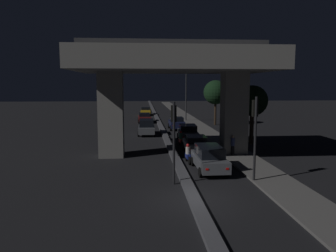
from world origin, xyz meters
name	(u,v)px	position (x,y,z in m)	size (l,w,h in m)	color
ground_plane	(193,200)	(0.00, 0.00, 0.00)	(200.00, 200.00, 0.00)	black
median_divider	(158,121)	(0.00, 35.00, 0.11)	(0.64, 126.00, 0.21)	#4C4C51
sidewalk_right	(199,126)	(5.18, 28.00, 0.07)	(2.60, 126.00, 0.14)	#5B5956
elevated_overpass	(174,70)	(0.00, 10.39, 6.85)	(15.10, 9.54, 9.17)	gray
traffic_light_left_of_median	(174,128)	(-0.72, 2.72, 3.22)	(0.30, 0.49, 4.72)	black
traffic_light_right_of_median	(255,124)	(3.98, 2.72, 3.41)	(0.30, 0.49, 5.00)	black
street_lamp	(184,90)	(4.09, 35.35, 4.87)	(2.26, 0.32, 8.27)	#2D2D30
car_grey_lead	(209,158)	(1.89, 5.34, 0.87)	(1.94, 4.45, 1.68)	#515459
car_silver_second	(196,144)	(1.95, 11.17, 0.76)	(2.08, 4.23, 1.46)	gray
car_grey_third	(188,132)	(2.16, 17.34, 0.84)	(2.13, 4.24, 1.62)	#515459
car_dark_blue_fourth	(177,123)	(1.88, 25.67, 0.83)	(1.95, 4.03, 1.60)	#141938
car_grey_lead_oncoming	(146,127)	(-2.01, 21.64, 0.89)	(1.98, 4.49, 1.74)	#515459
car_dark_red_second_oncoming	(145,118)	(-2.12, 34.10, 0.73)	(2.11, 4.46, 1.41)	#591414
car_taxi_yellow_third_oncoming	(146,111)	(-1.78, 45.90, 0.76)	(2.11, 4.05, 1.46)	gold
motorcycle_blue_filtering_near	(188,155)	(0.80, 7.67, 0.61)	(0.34, 1.77, 1.42)	black
motorcycle_red_filtering_mid	(181,140)	(1.06, 14.24, 0.62)	(0.34, 1.81, 1.45)	black
pedestrian_on_sidewalk	(233,145)	(4.62, 9.44, 0.92)	(0.32, 0.32, 1.57)	black
roadside_tree_kerbside_near	(252,101)	(7.95, 14.81, 4.12)	(2.91, 2.91, 5.63)	#38281C
roadside_tree_kerbside_mid	(216,92)	(7.86, 30.10, 4.60)	(3.40, 3.40, 6.33)	#2D2116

